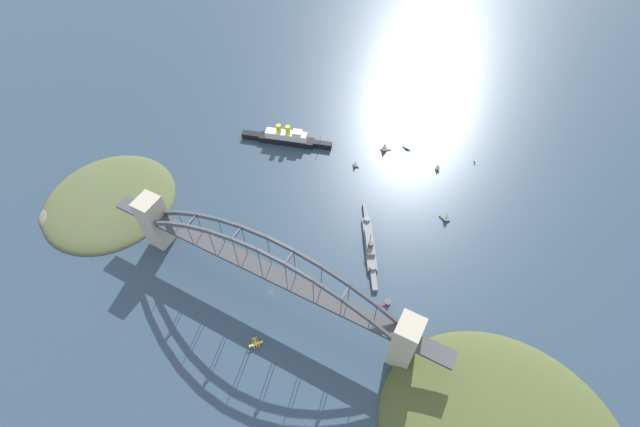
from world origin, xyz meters
TOP-DOWN VIEW (x-y plane):
  - ground_plane at (0.00, 0.00)m, footprint 1400.00×1400.00m
  - harbor_arch_bridge at (0.00, -0.00)m, footprint 271.95×17.89m
  - headland_west_shore at (-174.52, 7.83)m, footprint 112.68×115.30m
  - ocean_liner at (-74.38, 148.41)m, footprint 88.11×32.25m
  - naval_cruiser at (48.55, 73.85)m, footprint 45.81×76.43m
  - seaplane_taxiing_near_bridge at (12.38, -39.65)m, footprint 8.95×9.06m
  - small_boat_0 at (95.09, 129.49)m, footprint 10.08×6.28m
  - small_boat_1 at (81.34, 33.38)m, footprint 6.13×7.77m
  - small_boat_2 at (34.08, 195.37)m, footprint 8.63×2.91m
  - small_boat_3 at (15.42, 183.84)m, footprint 10.00×7.75m
  - small_boat_4 at (-0.41, 150.47)m, footprint 6.69×4.13m
  - small_boat_5 at (97.97, 209.09)m, footprint 3.17×8.02m
  - small_boat_6 at (69.61, 183.32)m, footprint 5.93×6.94m

SIDE VIEW (x-z plane):
  - ground_plane at x=0.00m, z-range 0.00..0.00m
  - headland_west_shore at x=-174.52m, z-range -8.39..8.39m
  - small_boat_5 at x=97.97m, z-range -0.29..1.64m
  - small_boat_2 at x=34.08m, z-range -0.27..1.72m
  - seaplane_taxiing_near_bridge at x=12.38m, z-range -0.46..4.40m
  - naval_cruiser at x=48.55m, z-range -5.45..10.66m
  - small_boat_4 at x=-0.41m, z-range -0.25..6.71m
  - small_boat_6 at x=69.61m, z-range -0.19..6.93m
  - small_boat_1 at x=81.34m, z-range -0.27..8.56m
  - small_boat_0 at x=95.09m, z-range -0.36..8.92m
  - small_boat_3 at x=15.42m, z-range -0.39..10.15m
  - ocean_liner at x=-74.38m, z-range -4.43..16.43m
  - harbor_arch_bridge at x=0.00m, z-range -5.34..61.90m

